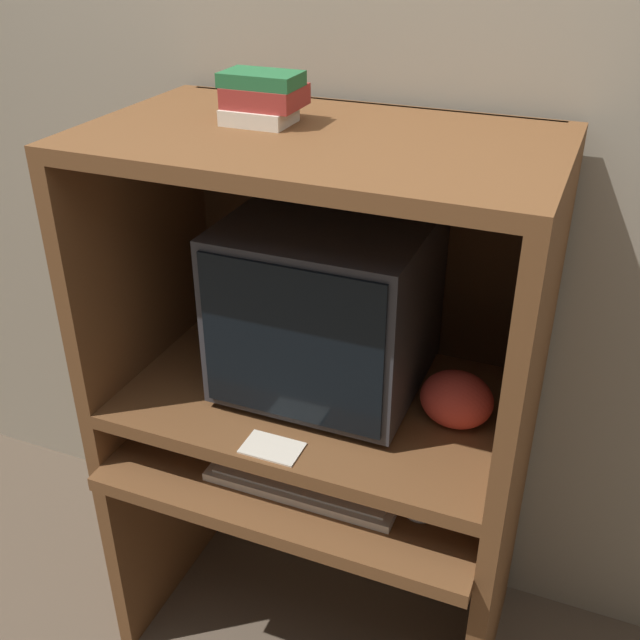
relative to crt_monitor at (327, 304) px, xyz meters
name	(u,v)px	position (x,y,z in m)	size (l,w,h in m)	color
wall_back	(374,157)	(0.00, 0.31, 0.27)	(6.00, 0.06, 2.60)	gray
desk_base	(314,524)	(0.00, -0.09, -0.62)	(0.99, 0.64, 0.67)	brown
desk_monitor_shelf	(320,403)	(0.00, -0.05, -0.25)	(0.99, 0.59, 0.15)	brown
hutch_upper	(326,226)	(0.00, -0.01, 0.20)	(0.99, 0.59, 0.63)	brown
crt_monitor	(327,304)	(0.00, 0.00, 0.00)	(0.45, 0.44, 0.43)	#333338
keyboard	(304,483)	(0.03, -0.22, -0.36)	(0.46, 0.14, 0.03)	beige
mouse	(418,515)	(0.31, -0.22, -0.36)	(0.06, 0.04, 0.03)	#B7B7B7
snack_bag	(457,400)	(0.34, -0.05, -0.15)	(0.17, 0.12, 0.14)	#BC382D
book_stack	(262,97)	(-0.14, -0.01, 0.47)	(0.16, 0.13, 0.11)	beige
paper_card	(272,448)	(-0.01, -0.29, -0.22)	(0.13, 0.08, 0.00)	beige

